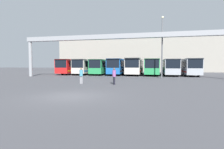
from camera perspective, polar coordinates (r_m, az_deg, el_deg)
name	(u,v)px	position (r m, az deg, el deg)	size (l,w,h in m)	color
ground_plane	(71,96)	(11.38, -13.17, -6.91)	(200.00, 200.00, 0.00)	#47474C
building_backdrop	(136,54)	(56.41, 7.87, 6.72)	(46.98, 12.00, 10.97)	gray
overhead_gantry	(119,41)	(26.87, 2.19, 10.96)	(31.40, 0.80, 6.61)	gray
bus_slot_0	(75,66)	(39.07, -12.11, 2.80)	(2.57, 12.04, 3.05)	red
bus_slot_1	(88,66)	(37.31, -7.84, 2.81)	(2.49, 11.02, 3.04)	beige
bus_slot_2	(103,66)	(35.93, -3.11, 2.77)	(2.45, 10.28, 2.98)	#268C4C
bus_slot_3	(118,66)	(35.07, 2.04, 2.86)	(2.51, 10.08, 3.09)	#1959A5
bus_slot_4	(135,66)	(35.46, 7.55, 2.92)	(2.62, 11.82, 3.18)	beige
bus_slot_5	(152,66)	(35.10, 12.89, 2.72)	(2.55, 11.41, 3.02)	#268C4C
bus_slot_6	(170,66)	(34.77, 18.34, 2.58)	(2.47, 10.42, 2.96)	#999EA5
bus_slot_7	(188,66)	(35.31, 23.67, 2.55)	(2.44, 10.57, 3.04)	#999EA5
pedestrian_near_right	(81,75)	(18.56, -10.02, -0.25)	(0.35, 0.35, 1.66)	gray
pedestrian_far_center	(114,76)	(17.42, 0.71, -0.42)	(0.35, 0.35, 1.66)	black
lamp_post	(162,45)	(27.14, 16.06, 9.28)	(0.36, 0.36, 9.10)	#595B60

